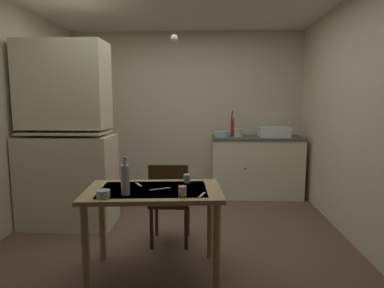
{
  "coord_description": "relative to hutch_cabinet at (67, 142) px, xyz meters",
  "views": [
    {
      "loc": [
        0.34,
        -3.35,
        1.46
      ],
      "look_at": [
        0.18,
        0.08,
        1.0
      ],
      "focal_mm": 31.02,
      "sensor_mm": 36.0,
      "label": 1
    }
  ],
  "objects": [
    {
      "name": "stoneware_crock",
      "position": [
        2.07,
        1.28,
        -0.01
      ],
      "size": [
        0.13,
        0.13,
        0.12
      ],
      "primitive_type": "cylinder",
      "color": "beige",
      "rests_on": "counter_cabinet"
    },
    {
      "name": "mug_tall",
      "position": [
        1.43,
        -1.27,
        -0.21
      ],
      "size": [
        0.06,
        0.06,
        0.08
      ],
      "primitive_type": "cylinder",
      "color": "tan",
      "rests_on": "dining_table"
    },
    {
      "name": "serving_spoon",
      "position": [
        1.03,
        -0.94,
        -0.25
      ],
      "size": [
        0.08,
        0.12,
        0.0
      ],
      "primitive_type": "cube",
      "rotation": [
        0.0,
        0.0,
        5.26
      ],
      "color": "beige",
      "rests_on": "dining_table"
    },
    {
      "name": "hand_pump",
      "position": [
        1.99,
        1.36,
        0.09
      ],
      "size": [
        0.05,
        0.27,
        0.39
      ],
      "color": "maroon",
      "rests_on": "counter_cabinet"
    },
    {
      "name": "pendant_bulb",
      "position": [
        1.25,
        0.02,
        1.14
      ],
      "size": [
        0.08,
        0.08,
        0.08
      ],
      "primitive_type": "sphere",
      "color": "#F9EFCC"
    },
    {
      "name": "table_knife",
      "position": [
        1.23,
        -1.07,
        -0.25
      ],
      "size": [
        0.17,
        0.1,
        0.0
      ],
      "primitive_type": "cube",
      "rotation": [
        0.0,
        0.0,
        0.49
      ],
      "color": "silver",
      "rests_on": "dining_table"
    },
    {
      "name": "ground_plane",
      "position": [
        1.28,
        -0.35,
        -0.98
      ],
      "size": [
        4.97,
        4.97,
        0.0
      ],
      "primitive_type": "plane",
      "color": "brown"
    },
    {
      "name": "chair_far_side",
      "position": [
        1.24,
        -0.5,
        -0.52
      ],
      "size": [
        0.4,
        0.4,
        0.85
      ],
      "color": "#392617",
      "rests_on": "ground"
    },
    {
      "name": "teaspoon_by_cup",
      "position": [
        0.71,
        -0.97,
        -0.25
      ],
      "size": [
        0.08,
        0.14,
        0.0
      ],
      "primitive_type": "cube",
      "rotation": [
        0.0,
        0.0,
        5.16
      ],
      "color": "beige",
      "rests_on": "dining_table"
    },
    {
      "name": "wall_back",
      "position": [
        1.28,
        1.69,
        0.28
      ],
      "size": [
        3.74,
        0.1,
        2.52
      ],
      "primitive_type": "cube",
      "color": "beige",
      "rests_on": "ground"
    },
    {
      "name": "teacup_cream",
      "position": [
        1.44,
        -0.84,
        -0.21
      ],
      "size": [
        0.06,
        0.06,
        0.07
      ],
      "primitive_type": "cylinder",
      "color": "#ADD1C1",
      "rests_on": "dining_table"
    },
    {
      "name": "glass_bottle",
      "position": [
        0.99,
        -1.25,
        -0.13
      ],
      "size": [
        0.07,
        0.07,
        0.3
      ],
      "color": "#B7BCC1",
      "rests_on": "dining_table"
    },
    {
      "name": "hutch_cabinet",
      "position": [
        0.0,
        0.0,
        0.0
      ],
      "size": [
        1.04,
        0.55,
        2.1
      ],
      "color": "beige",
      "rests_on": "ground"
    },
    {
      "name": "teaspoon_near_bowl",
      "position": [
        1.58,
        -1.23,
        -0.25
      ],
      "size": [
        0.06,
        0.14,
        0.0
      ],
      "primitive_type": "cube",
      "rotation": [
        0.0,
        0.0,
        1.29
      ],
      "color": "beige",
      "rests_on": "dining_table"
    },
    {
      "name": "wall_right",
      "position": [
        3.15,
        -0.35,
        0.28
      ],
      "size": [
        0.1,
        4.07,
        2.52
      ],
      "primitive_type": "cube",
      "color": "beige",
      "rests_on": "ground"
    },
    {
      "name": "counter_cabinet",
      "position": [
        2.36,
        1.32,
        -0.53
      ],
      "size": [
        1.36,
        0.64,
        0.91
      ],
      "color": "beige",
      "rests_on": "ground"
    },
    {
      "name": "mixing_bowl_counter",
      "position": [
        1.83,
        1.27,
        -0.03
      ],
      "size": [
        0.21,
        0.21,
        0.08
      ],
      "primitive_type": "cylinder",
      "color": "#9EB2C6",
      "rests_on": "counter_cabinet"
    },
    {
      "name": "serving_bowl_wide",
      "position": [
        0.84,
        -1.33,
        -0.22
      ],
      "size": [
        0.1,
        0.1,
        0.06
      ],
      "primitive_type": "cylinder",
      "color": "#9EB2C6",
      "rests_on": "dining_table"
    },
    {
      "name": "dining_table",
      "position": [
        1.17,
        -1.07,
        -0.36
      ],
      "size": [
        1.16,
        0.76,
        0.73
      ],
      "color": "tan",
      "rests_on": "ground"
    },
    {
      "name": "sink_basin",
      "position": [
        2.61,
        1.32,
        0.0
      ],
      "size": [
        0.44,
        0.34,
        0.15
      ],
      "color": "white",
      "rests_on": "counter_cabinet"
    }
  ]
}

